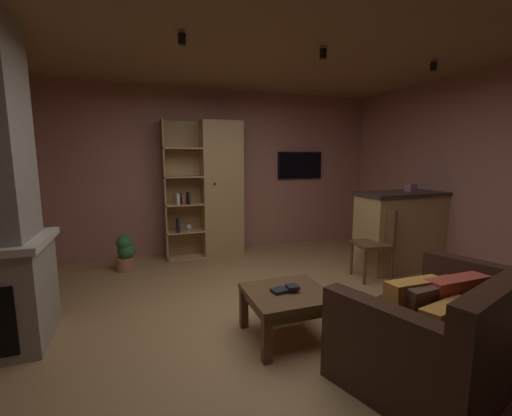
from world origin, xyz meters
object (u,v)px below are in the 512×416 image
object	(u,v)px
table_book_1	(293,287)
dining_chair	(378,239)
potted_floor_plant	(125,253)
coffee_table	(287,300)
kitchen_bar_counter	(407,229)
table_book_0	(280,291)
bookshelf_cabinet	(217,190)
tissue_box	(411,188)
leather_couch	(445,332)
wall_mounted_tv	(300,165)

from	to	relation	value
table_book_1	dining_chair	xyz separation A→B (m)	(1.67, 0.94, 0.07)
table_book_1	potted_floor_plant	distance (m)	2.78
coffee_table	table_book_1	bearing A→B (deg)	-23.97
table_book_1	dining_chair	distance (m)	1.92
kitchen_bar_counter	table_book_0	size ratio (longest dim) A/B	10.91
bookshelf_cabinet	dining_chair	bearing A→B (deg)	-46.27
tissue_box	kitchen_bar_counter	bearing A→B (deg)	87.96
leather_couch	table_book_0	size ratio (longest dim) A/B	13.01
table_book_0	dining_chair	distance (m)	2.00
table_book_1	tissue_box	bearing A→B (deg)	26.44
kitchen_bar_counter	tissue_box	xyz separation A→B (m)	(-0.00, -0.02, 0.60)
table_book_0	table_book_1	xyz separation A→B (m)	(0.11, -0.02, 0.03)
leather_couch	potted_floor_plant	size ratio (longest dim) A/B	3.59
table_book_1	potted_floor_plant	world-z (taller)	potted_floor_plant
bookshelf_cabinet	kitchen_bar_counter	xyz separation A→B (m)	(2.43, -1.51, -0.50)
wall_mounted_tv	table_book_1	bearing A→B (deg)	-117.69
bookshelf_cabinet	table_book_0	size ratio (longest dim) A/B	15.28
table_book_1	potted_floor_plant	xyz separation A→B (m)	(-1.43, 2.37, -0.22)
kitchen_bar_counter	dining_chair	distance (m)	0.78
coffee_table	wall_mounted_tv	bearing A→B (deg)	61.57
potted_floor_plant	dining_chair	bearing A→B (deg)	-24.79
coffee_table	dining_chair	xyz separation A→B (m)	(1.71, 0.92, 0.19)
tissue_box	wall_mounted_tv	bearing A→B (deg)	116.33
leather_couch	kitchen_bar_counter	bearing A→B (deg)	52.47
kitchen_bar_counter	potted_floor_plant	world-z (taller)	kitchen_bar_counter
bookshelf_cabinet	coffee_table	bearing A→B (deg)	-90.10
leather_couch	potted_floor_plant	xyz separation A→B (m)	(-2.29, 3.17, -0.06)
coffee_table	table_book_1	xyz separation A→B (m)	(0.04, -0.02, 0.13)
table_book_0	dining_chair	world-z (taller)	dining_chair
potted_floor_plant	wall_mounted_tv	bearing A→B (deg)	10.70
dining_chair	wall_mounted_tv	world-z (taller)	wall_mounted_tv
tissue_box	table_book_1	bearing A→B (deg)	-153.56
kitchen_bar_counter	wall_mounted_tv	bearing A→B (deg)	116.55
coffee_table	dining_chair	distance (m)	1.95
dining_chair	potted_floor_plant	size ratio (longest dim) A/B	1.83
potted_floor_plant	wall_mounted_tv	world-z (taller)	wall_mounted_tv
kitchen_bar_counter	potted_floor_plant	size ratio (longest dim) A/B	3.01
table_book_1	table_book_0	bearing A→B (deg)	168.16
bookshelf_cabinet	potted_floor_plant	size ratio (longest dim) A/B	4.22
table_book_0	potted_floor_plant	size ratio (longest dim) A/B	0.28
leather_couch	dining_chair	world-z (taller)	dining_chair
tissue_box	table_book_1	world-z (taller)	tissue_box
tissue_box	coffee_table	distance (m)	2.82
tissue_box	leather_couch	distance (m)	2.65
table_book_0	wall_mounted_tv	world-z (taller)	wall_mounted_tv
dining_chair	coffee_table	bearing A→B (deg)	-151.60
bookshelf_cabinet	leather_couch	size ratio (longest dim) A/B	1.17
bookshelf_cabinet	dining_chair	distance (m)	2.52
leather_couch	wall_mounted_tv	xyz separation A→B (m)	(0.68, 3.73, 1.12)
bookshelf_cabinet	table_book_1	bearing A→B (deg)	-89.27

